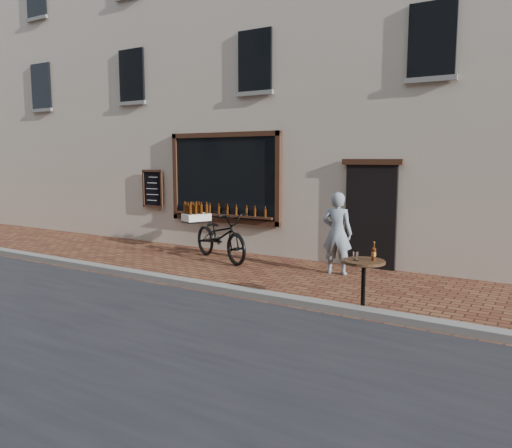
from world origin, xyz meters
The scene contains 6 objects.
ground centered at (0.00, 0.00, 0.00)m, with size 90.00×90.00×0.00m, color #50271A.
kerb centered at (0.00, 0.20, 0.06)m, with size 90.00×0.25×0.12m, color slate.
shop_building centered at (0.00, 6.50, 5.00)m, with size 28.00×6.20×10.00m.
cargo_bicycle centered at (-1.33, 2.45, 0.58)m, with size 2.54×1.63×1.21m.
bistro_table centered at (2.87, 0.35, 0.58)m, with size 0.64×0.64×1.09m.
pedestrian centered at (1.52, 2.56, 0.84)m, with size 0.61×0.40×1.67m, color gray.
Camera 1 is at (5.36, -6.75, 2.34)m, focal length 35.00 mm.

